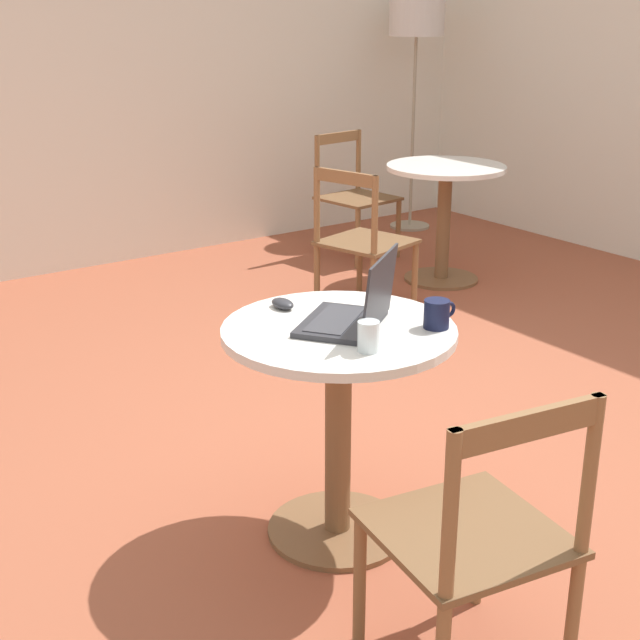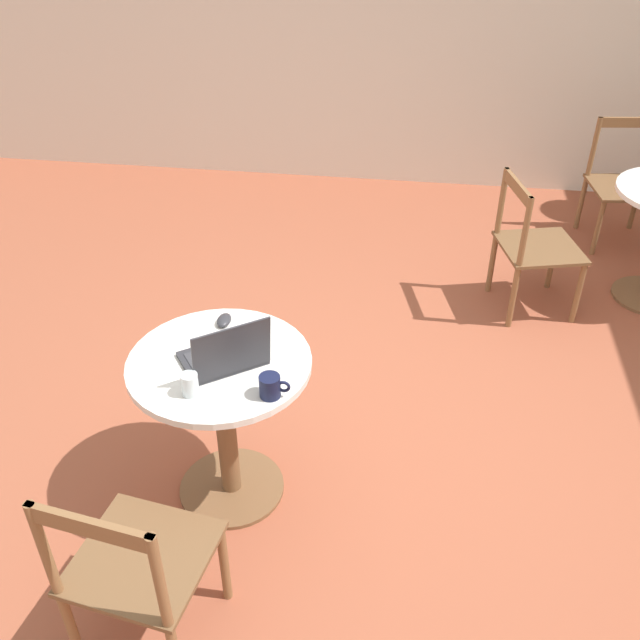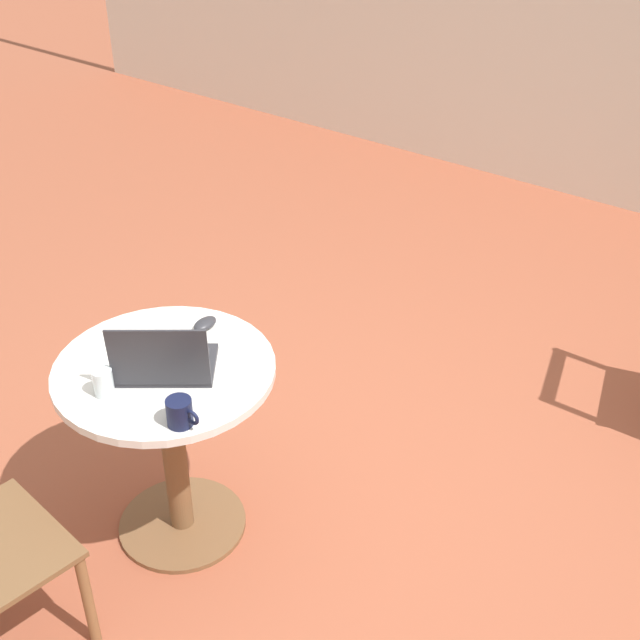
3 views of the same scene
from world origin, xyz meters
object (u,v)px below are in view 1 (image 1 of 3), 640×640
chair_near_front (477,539)px  drinking_glass (368,336)px  cafe_table_near (338,388)px  laptop (353,312)px  floor_lamp (416,30)px  cafe_table_mid (445,199)px  chair_mid_back (353,196)px  chair_mid_left (362,242)px  mouse (283,304)px  mug (437,314)px

chair_near_front → drinking_glass: 0.66m
cafe_table_near → drinking_glass: bearing=-103.6°
cafe_table_near → laptop: size_ratio=1.86×
chair_near_front → floor_lamp: bearing=50.9°
cafe_table_mid → chair_mid_back: chair_mid_back is taller
chair_near_front → cafe_table_near: bearing=81.0°
laptop → drinking_glass: 0.21m
chair_mid_left → chair_mid_back: (0.73, 1.03, 0.00)m
mouse → drinking_glass: bearing=-91.0°
cafe_table_near → cafe_table_mid: bearing=40.5°
cafe_table_mid → chair_near_front: chair_near_front is taller
cafe_table_mid → laptop: (-2.26, -1.99, 0.26)m
cafe_table_near → cafe_table_mid: (2.30, 1.96, 0.00)m
laptop → mouse: bearing=105.9°
cafe_table_mid → chair_near_front: 3.64m
chair_near_front → chair_mid_back: bearing=56.8°
laptop → mouse: laptop is taller
mouse → drinking_glass: 0.47m
laptop → drinking_glass: size_ratio=4.37×
chair_near_front → drinking_glass: chair_near_front is taller
chair_near_front → mouse: (0.08, 1.02, 0.34)m
cafe_table_near → floor_lamp: size_ratio=0.44×
chair_mid_left → drinking_glass: chair_mid_left is taller
floor_lamp → laptop: (-3.04, -3.20, -0.71)m
cafe_table_mid → drinking_glass: (-2.35, -2.18, 0.26)m
cafe_table_mid → floor_lamp: size_ratio=0.44×
chair_mid_back → chair_mid_left: bearing=-125.3°
chair_mid_left → floor_lamp: (1.62, 1.43, 1.09)m
cafe_table_mid → chair_mid_left: (-0.83, -0.22, -0.11)m
cafe_table_near → chair_near_front: bearing=-99.0°
chair_mid_back → mug: (-1.94, -2.96, 0.37)m
chair_mid_back → chair_near_front: bearing=-123.2°
cafe_table_near → laptop: laptop is taller
floor_lamp → mouse: 4.34m
chair_near_front → floor_lamp: 5.19m
chair_mid_back → cafe_table_mid: bearing=-82.6°
mouse → chair_near_front: bearing=-94.3°
chair_near_front → floor_lamp: floor_lamp is taller
chair_mid_left → drinking_glass: size_ratio=9.22×
chair_near_front → mug: bearing=57.4°
cafe_table_mid → drinking_glass: size_ratio=8.10×
mouse → mug: 0.53m
cafe_table_near → chair_mid_back: size_ratio=0.88×
chair_mid_left → mug: (-1.21, -1.93, 0.37)m
chair_mid_left → chair_mid_back: 1.26m
chair_mid_left → chair_mid_back: size_ratio=1.00×
mouse → chair_mid_back: bearing=48.4°
chair_mid_left → chair_mid_back: bearing=54.7°
chair_mid_left → chair_near_front: bearing=-122.3°
chair_mid_back → drinking_glass: chair_mid_back is taller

